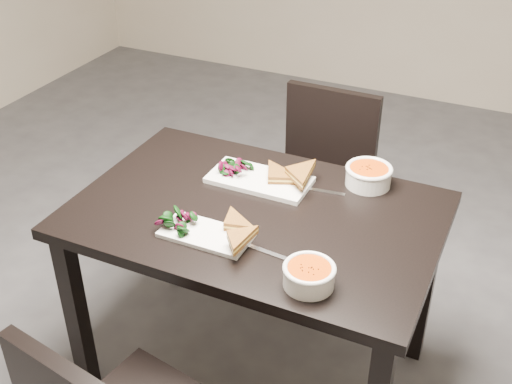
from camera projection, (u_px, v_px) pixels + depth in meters
ground at (257, 298)px, 2.87m from camera, size 5.00×5.00×0.00m
table at (256, 234)px, 2.17m from camera, size 1.20×0.80×0.75m
chair_far at (320, 176)px, 2.82m from camera, size 0.43×0.43×0.85m
plate_near at (206, 234)px, 1.99m from camera, size 0.28×0.14×0.01m
sandwich_near at (227, 229)px, 1.96m from camera, size 0.16×0.14×0.05m
salad_near at (178, 220)px, 2.01m from camera, size 0.09×0.08×0.04m
soup_bowl_near at (309, 274)px, 1.78m from camera, size 0.15×0.15×0.07m
cutlery_near at (267, 252)px, 1.92m from camera, size 0.18×0.03×0.00m
plate_far at (259, 180)px, 2.26m from camera, size 0.36×0.18×0.02m
sandwich_far at (275, 177)px, 2.21m from camera, size 0.22×0.19×0.06m
salad_far at (234, 166)px, 2.28m from camera, size 0.11×0.10×0.05m
soup_bowl_far at (369, 175)px, 2.23m from camera, size 0.16×0.16×0.07m
cutlery_far at (319, 191)px, 2.22m from camera, size 0.18×0.04×0.00m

